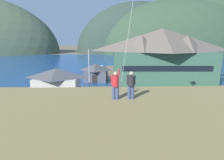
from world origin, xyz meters
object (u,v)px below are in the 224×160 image
Objects in this scene: parked_car_front_row_silver at (97,96)px; parked_car_mid_row_near at (172,99)px; wharf_dock at (112,70)px; parking_light_pole at (89,70)px; moored_boat_outer_mooring at (125,70)px; parked_car_back_row_left at (130,97)px; parked_car_mid_row_far at (12,113)px; person_companion at (131,84)px; parked_car_corner_spot at (57,113)px; parked_car_lone_by_shed at (223,98)px; moored_boat_inner_slip at (100,72)px; storage_shed_waterside at (96,72)px; person_kite_flyer at (115,84)px; harbor_lodge at (162,54)px; moored_boat_wharfside at (100,71)px; storage_shed_near_lot at (57,85)px; parked_car_front_row_end at (196,112)px.

parked_car_mid_row_near is at bearing -10.89° from parked_car_front_row_silver.
parking_light_pole is (-4.73, -25.85, 4.24)m from wharf_dock.
parked_car_back_row_left is at bearing -94.39° from moored_boat_outer_mooring.
person_companion is at bearing -38.56° from parked_car_mid_row_far.
parked_car_back_row_left and parked_car_corner_spot have the same top height.
wharf_dock is 34.27m from parked_car_lone_by_shed.
moored_boat_inner_slip is at bearing -127.31° from wharf_dock.
parked_car_corner_spot is at bearing -168.52° from parked_car_lone_by_shed.
storage_shed_waterside is 3.20× the size of person_kite_flyer.
harbor_lodge reaches higher than storage_shed_waterside.
moored_boat_wharfside is 26.25m from parked_car_front_row_silver.
storage_shed_near_lot is 1.64× the size of parked_car_corner_spot.
moored_boat_inner_slip reaches higher than wharf_dock.
parked_car_back_row_left is 15.77m from parked_car_mid_row_far.
moored_boat_inner_slip is 28.53m from parked_car_mid_row_near.
parked_car_mid_row_far and parked_car_lone_by_shed have the same top height.
storage_shed_near_lot is at bearing 117.63° from person_companion.
storage_shed_near_lot is at bearing 174.18° from parked_car_lone_by_shed.
storage_shed_waterside is at bearing -123.20° from moored_boat_outer_mooring.
harbor_lodge is 3.19× the size of moored_boat_wharfside.
parked_car_back_row_left is (5.78, -15.73, -1.06)m from storage_shed_waterside.
parked_car_lone_by_shed is (15.11, -30.76, 0.71)m from wharf_dock.
person_companion is (2.95, -42.63, 6.09)m from moored_boat_wharfside.
parked_car_mid_row_near is at bearing -100.70° from harbor_lodge.
parked_car_back_row_left is at bearing -86.99° from wharf_dock.
storage_shed_waterside is 25.78m from parked_car_lone_by_shed.
parked_car_corner_spot is at bearing -124.23° from parked_car_front_row_silver.
storage_shed_near_lot reaches higher than moored_boat_outer_mooring.
parking_light_pole is (3.08, 9.56, 3.52)m from parked_car_corner_spot.
parked_car_mid_row_near and parked_car_corner_spot have the same top height.
parked_car_mid_row_near is at bearing -68.83° from moored_boat_wharfside.
moored_boat_inner_slip reaches higher than parked_car_mid_row_near.
parked_car_back_row_left is (-9.03, -14.90, -5.30)m from harbor_lodge.
wharf_dock is 31.88m from parked_car_mid_row_near.
parked_car_front_row_silver is at bearing 174.23° from parked_car_lone_by_shed.
parked_car_front_row_end is at bearing -76.36° from wharf_dock.
wharf_dock is 3.66× the size of parked_car_mid_row_far.
harbor_lodge reaches higher than moored_boat_inner_slip.
parked_car_lone_by_shed is at bearing -5.77° from parked_car_front_row_silver.
parked_car_corner_spot is at bearing -107.84° from parking_light_pole.
storage_shed_waterside is 1.37× the size of parked_car_back_row_left.
parking_light_pole is (-1.36, 3.04, 3.52)m from parked_car_front_row_silver.
moored_boat_outer_mooring reaches higher than parked_car_corner_spot.
parked_car_back_row_left is at bearing -78.37° from moored_boat_inner_slip.
parking_light_pole is (-1.18, -21.19, 3.87)m from moored_boat_inner_slip.
parked_car_front_row_silver reaches higher than wharf_dock.
moored_boat_wharfside reaches higher than parked_car_front_row_silver.
wharf_dock is at bearing 72.89° from storage_shed_waterside.
harbor_lodge is at bearing -54.02° from wharf_dock.
storage_shed_near_lot is 24.74m from parked_car_lone_by_shed.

